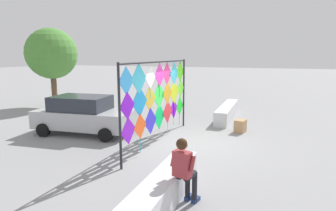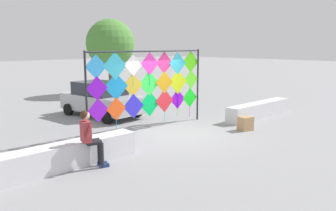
% 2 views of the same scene
% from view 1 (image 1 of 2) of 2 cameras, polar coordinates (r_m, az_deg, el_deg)
% --- Properties ---
extents(ground, '(120.00, 120.00, 0.00)m').
position_cam_1_polar(ground, '(9.85, 5.25, -7.86)').
color(ground, gray).
extents(plaza_ledge_left, '(4.01, 0.58, 0.64)m').
position_cam_1_polar(plaza_ledge_left, '(5.66, -2.52, -18.72)').
color(plaza_ledge_left, silver).
rests_on(plaza_ledge_left, ground).
extents(plaza_ledge_right, '(4.01, 0.58, 0.64)m').
position_cam_1_polar(plaza_ledge_right, '(13.94, 12.05, -1.24)').
color(plaza_ledge_right, silver).
rests_on(plaza_ledge_right, ground).
extents(kite_display_rack, '(5.14, 0.26, 2.89)m').
position_cam_1_polar(kite_display_rack, '(9.59, -1.78, 2.47)').
color(kite_display_rack, '#232328').
rests_on(kite_display_rack, ground).
extents(seated_vendor, '(0.69, 0.55, 1.49)m').
position_cam_1_polar(seated_vendor, '(5.68, 3.46, -12.41)').
color(seated_vendor, black).
rests_on(seated_vendor, ground).
extents(parked_car, '(2.15, 3.98, 1.49)m').
position_cam_1_polar(parked_car, '(11.44, -16.91, -1.78)').
color(parked_car, '#B7B7BC').
rests_on(parked_car, ground).
extents(cardboard_box_large, '(0.56, 0.48, 0.50)m').
position_cam_1_polar(cardboard_box_large, '(11.57, 14.62, -4.09)').
color(cardboard_box_large, tan).
rests_on(cardboard_box_large, ground).
extents(tree_palm_like, '(2.96, 2.96, 4.62)m').
position_cam_1_polar(tree_palm_like, '(18.02, -22.68, 9.66)').
color(tree_palm_like, brown).
rests_on(tree_palm_like, ground).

